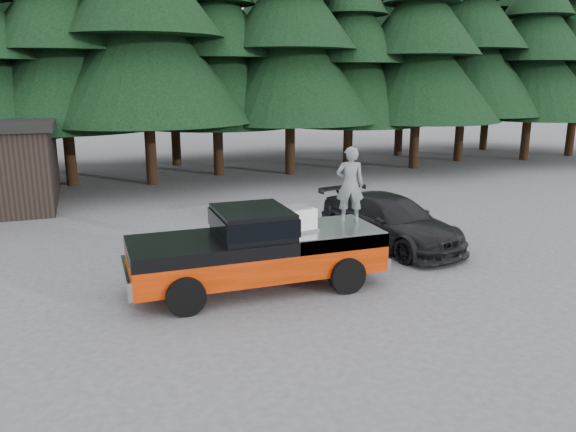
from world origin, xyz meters
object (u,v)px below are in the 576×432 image
object	(u,v)px
pickup_truck	(257,261)
man_on_bed	(350,185)
air_compressor	(297,220)
parked_car	(390,221)

from	to	relation	value
pickup_truck	man_on_bed	world-z (taller)	man_on_bed
pickup_truck	air_compressor	xyz separation A→B (m)	(0.95, -0.08, 0.92)
pickup_truck	parked_car	bearing A→B (deg)	23.37
man_on_bed	air_compressor	bearing A→B (deg)	31.39
parked_car	pickup_truck	bearing A→B (deg)	-168.73
pickup_truck	man_on_bed	distance (m)	2.95
air_compressor	parked_car	size ratio (longest dim) A/B	0.15
man_on_bed	parked_car	world-z (taller)	man_on_bed
pickup_truck	parked_car	world-z (taller)	parked_car
air_compressor	parked_car	xyz separation A→B (m)	(3.74, 2.11, -0.87)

